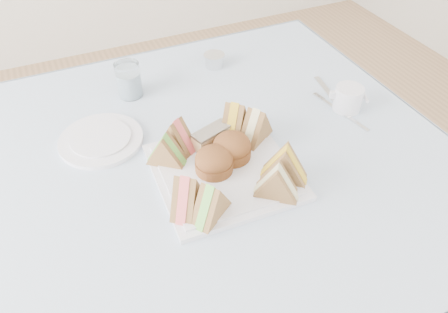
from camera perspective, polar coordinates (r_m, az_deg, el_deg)
name	(u,v)px	position (r m, az deg, el deg)	size (l,w,h in m)	color
floor	(223,313)	(1.59, -0.07, -19.73)	(4.00, 4.00, 0.00)	#9E7751
table	(223,248)	(1.28, -0.09, -11.92)	(0.90, 0.90, 0.74)	brown
tablecloth	(223,151)	(1.00, -0.11, 0.69)	(1.02, 1.02, 0.01)	silver
serving_plate	(224,172)	(0.94, 0.00, -1.99)	(0.29, 0.29, 0.01)	silver
sandwich_fl_a	(186,192)	(0.83, -4.95, -4.63)	(0.09, 0.04, 0.08)	#8B5E40
sandwich_fl_b	(211,200)	(0.82, -1.72, -5.75)	(0.09, 0.04, 0.08)	#8B5E40
sandwich_fr_a	(285,163)	(0.89, 7.95, -0.83)	(0.10, 0.04, 0.09)	#8B5E40
sandwich_fr_b	(277,181)	(0.86, 6.93, -3.14)	(0.09, 0.04, 0.08)	#8B5E40
sandwich_bl_a	(166,149)	(0.93, -7.61, 1.02)	(0.09, 0.04, 0.08)	#8B5E40
sandwich_bl_b	(177,134)	(0.96, -6.17, 2.93)	(0.09, 0.04, 0.08)	#8B5E40
sandwich_br_a	(256,124)	(0.98, 4.18, 4.22)	(0.09, 0.04, 0.08)	#8B5E40
sandwich_br_b	(235,118)	(1.00, 1.41, 5.00)	(0.10, 0.05, 0.09)	#8B5E40
scone_left	(214,161)	(0.91, -1.32, -0.62)	(0.08, 0.08, 0.05)	brown
scone_right	(232,147)	(0.94, 1.03, 1.19)	(0.08, 0.08, 0.06)	brown
pastry_slice	(212,137)	(0.98, -1.64, 2.54)	(0.09, 0.04, 0.04)	#DBBB89
side_plate	(101,140)	(1.05, -15.76, 2.10)	(0.19, 0.19, 0.01)	silver
water_glass	(129,80)	(1.17, -12.34, 9.77)	(0.06, 0.06, 0.09)	white
tea_strainer	(214,61)	(1.29, -1.29, 12.37)	(0.06, 0.06, 0.03)	silver
knife	(331,96)	(1.20, 13.85, 7.67)	(0.02, 0.19, 0.00)	silver
fork	(345,115)	(1.14, 15.50, 5.29)	(0.01, 0.16, 0.00)	silver
creamer_jug	(348,98)	(1.15, 15.90, 7.30)	(0.07, 0.07, 0.06)	silver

